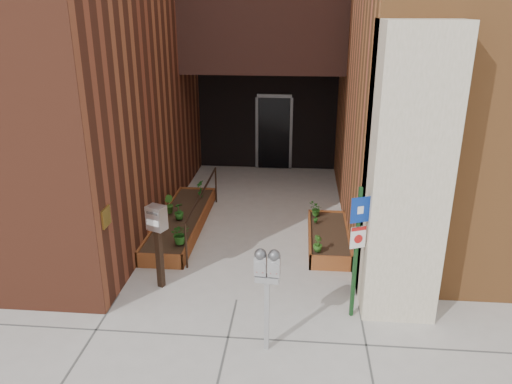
# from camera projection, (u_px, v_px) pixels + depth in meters

# --- Properties ---
(ground) EXTENTS (80.00, 80.00, 0.00)m
(ground) POSITION_uv_depth(u_px,v_px,m) (237.00, 300.00, 8.24)
(ground) COLOR #9E9991
(ground) RESTS_ON ground
(planter_left) EXTENTS (0.90, 3.60, 0.30)m
(planter_left) POSITION_uv_depth(u_px,v_px,m) (181.00, 223.00, 10.84)
(planter_left) COLOR brown
(planter_left) RESTS_ON ground
(planter_right) EXTENTS (0.80, 2.20, 0.30)m
(planter_right) POSITION_uv_depth(u_px,v_px,m) (328.00, 238.00, 10.11)
(planter_right) COLOR brown
(planter_right) RESTS_ON ground
(handrail) EXTENTS (0.04, 3.34, 0.90)m
(handrail) POSITION_uv_depth(u_px,v_px,m) (203.00, 198.00, 10.54)
(handrail) COLOR black
(handrail) RESTS_ON ground
(parking_meter) EXTENTS (0.35, 0.17, 1.57)m
(parking_meter) POSITION_uv_depth(u_px,v_px,m) (267.00, 273.00, 6.66)
(parking_meter) COLOR #A7A7A9
(parking_meter) RESTS_ON ground
(sign_post) EXTENTS (0.28, 0.13, 2.14)m
(sign_post) POSITION_uv_depth(u_px,v_px,m) (357.00, 240.00, 7.36)
(sign_post) COLOR #163E1A
(sign_post) RESTS_ON ground
(payment_dropbox) EXTENTS (0.36, 0.31, 1.50)m
(payment_dropbox) POSITION_uv_depth(u_px,v_px,m) (157.00, 229.00, 8.28)
(payment_dropbox) COLOR black
(payment_dropbox) RESTS_ON ground
(shrub_left_a) EXTENTS (0.47, 0.47, 0.40)m
(shrub_left_a) POSITION_uv_depth(u_px,v_px,m) (180.00, 234.00, 9.47)
(shrub_left_a) COLOR #1F5418
(shrub_left_a) RESTS_ON planter_left
(shrub_left_b) EXTENTS (0.31, 0.31, 0.39)m
(shrub_left_b) POSITION_uv_depth(u_px,v_px,m) (169.00, 204.00, 10.88)
(shrub_left_b) COLOR #2D621C
(shrub_left_b) RESTS_ON planter_left
(shrub_left_c) EXTENTS (0.29, 0.29, 0.36)m
(shrub_left_c) POSITION_uv_depth(u_px,v_px,m) (179.00, 211.00, 10.56)
(shrub_left_c) COLOR #1E5117
(shrub_left_c) RESTS_ON planter_left
(shrub_left_d) EXTENTS (0.28, 0.28, 0.40)m
(shrub_left_d) POSITION_uv_depth(u_px,v_px,m) (200.00, 189.00, 11.79)
(shrub_left_d) COLOR #195719
(shrub_left_d) RESTS_ON planter_left
(shrub_right_a) EXTENTS (0.24, 0.24, 0.31)m
(shrub_right_a) POSITION_uv_depth(u_px,v_px,m) (318.00, 244.00, 9.18)
(shrub_right_a) COLOR #285819
(shrub_right_a) RESTS_ON planter_right
(shrub_right_b) EXTENTS (0.16, 0.16, 0.29)m
(shrub_right_b) POSITION_uv_depth(u_px,v_px,m) (316.00, 216.00, 10.40)
(shrub_right_b) COLOR #1E5518
(shrub_right_b) RESTS_ON planter_right
(shrub_right_c) EXTENTS (0.38, 0.38, 0.30)m
(shrub_right_c) POSITION_uv_depth(u_px,v_px,m) (316.00, 209.00, 10.75)
(shrub_right_c) COLOR #225217
(shrub_right_c) RESTS_ON planter_right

